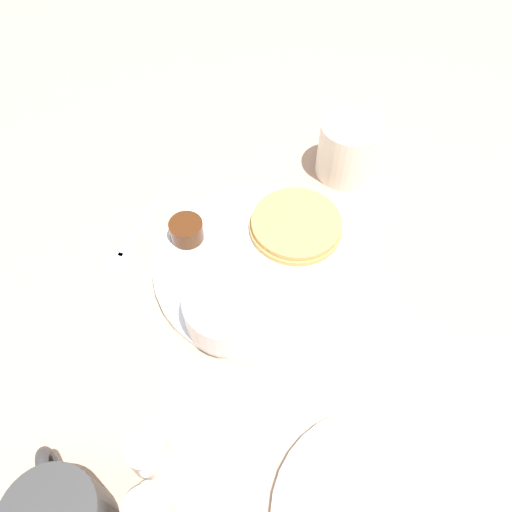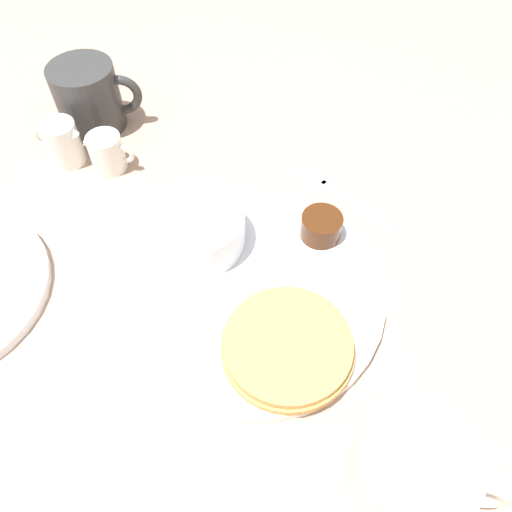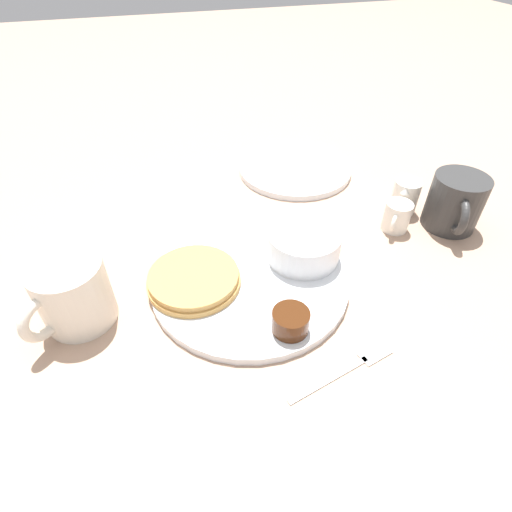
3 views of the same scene
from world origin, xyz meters
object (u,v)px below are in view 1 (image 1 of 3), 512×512
(bowl, at_px, (228,307))
(fork, at_px, (127,245))
(coffee_mug, at_px, (347,148))
(creamer_pitcher_near, at_px, (148,452))
(plate, at_px, (258,265))

(bowl, relative_size, fork, 0.74)
(coffee_mug, xyz_separation_m, fork, (0.31, -0.17, -0.04))
(coffee_mug, bearing_deg, creamer_pitcher_near, 6.32)
(coffee_mug, height_order, fork, coffee_mug)
(plate, xyz_separation_m, coffee_mug, (-0.23, -0.00, 0.04))
(bowl, bearing_deg, coffee_mug, -176.34)
(coffee_mug, distance_m, fork, 0.36)
(bowl, xyz_separation_m, coffee_mug, (-0.32, -0.02, 0.01))
(creamer_pitcher_near, distance_m, fork, 0.30)
(coffee_mug, height_order, creamer_pitcher_near, coffee_mug)
(plate, height_order, fork, plate)
(bowl, height_order, fork, bowl)
(plate, xyz_separation_m, fork, (0.08, -0.17, -0.00))
(plate, height_order, coffee_mug, coffee_mug)
(bowl, xyz_separation_m, fork, (-0.01, -0.19, -0.03))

